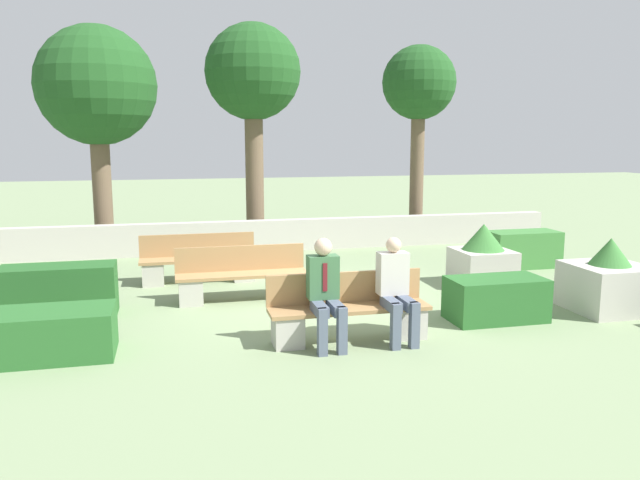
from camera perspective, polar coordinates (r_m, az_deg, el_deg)
The scene contains 16 objects.
ground_plane at distance 9.85m, azimuth 1.17°, elevation -5.62°, with size 60.00×60.00×0.00m, color gray.
perimeter_wall at distance 14.19m, azimuth -3.56°, elevation 0.46°, with size 13.08×0.30×0.70m.
bench_front at distance 7.96m, azimuth 2.64°, elevation -6.82°, with size 2.05×0.48×0.84m.
bench_left_side at distance 9.91m, azimuth -7.14°, elevation -3.62°, with size 2.06×0.48×0.84m.
bench_right_side at distance 11.26m, azimuth -11.04°, elevation -2.15°, with size 2.03×0.48×0.84m.
person_seated_man at distance 7.63m, azimuth 0.48°, elevation -4.37°, with size 0.38×0.64×1.33m.
person_seated_woman at distance 7.90m, azimuth 6.95°, elevation -4.12°, with size 0.38×0.64×1.31m.
hedge_block_near_left at distance 9.14m, azimuth 15.79°, elevation -5.22°, with size 1.34×0.70×0.60m.
hedge_block_near_right at distance 9.68m, azimuth -22.78°, elevation -4.35°, with size 1.58×0.62×0.75m.
hedge_block_mid_left at distance 12.99m, azimuth 18.07°, elevation -0.80°, with size 1.39×0.66×0.71m.
hedge_block_mid_right at distance 8.06m, azimuth -25.49°, elevation -7.92°, with size 2.03×0.81×0.56m.
planter_corner_left at distance 11.19m, azimuth 14.65°, elevation -1.60°, with size 0.93×0.93×1.07m.
planter_corner_right at distance 10.17m, azimuth 24.85°, elevation -3.53°, with size 1.08×1.08×1.09m.
tree_leftmost at distance 15.07m, azimuth -19.76°, elevation 12.92°, with size 2.64×2.64×5.00m.
tree_center_left at distance 15.13m, azimuth -6.15°, elevation 14.58°, with size 2.24×2.24×5.18m.
tree_center_right at distance 15.94m, azimuth 9.03°, elevation 13.55°, with size 1.81×1.81×4.78m.
Camera 1 is at (-2.43, -9.20, 2.55)m, focal length 35.00 mm.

